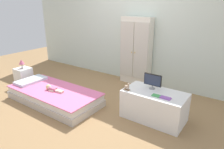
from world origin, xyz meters
The scene contains 13 objects.
ground_plane centered at (0.00, 0.00, -0.01)m, with size 10.00×10.00×0.02m, color #99754C.
back_wall centered at (0.00, 1.57, 1.35)m, with size 6.40×0.05×2.70m, color silver.
bed centered at (-0.60, -0.34, 0.12)m, with size 1.81×0.84×0.25m.
pillow centered at (-1.31, -0.34, 0.27)m, with size 0.32×0.60×0.05m, color silver.
doll centered at (-0.61, -0.38, 0.29)m, with size 0.39×0.14×0.10m.
nightstand centered at (-1.76, -0.22, 0.21)m, with size 0.30×0.30×0.43m, color white.
table_lamp centered at (-1.76, -0.22, 0.56)m, with size 0.12×0.12×0.20m.
wardrobe centered at (0.16, 1.41, 0.75)m, with size 0.70×0.26×1.50m.
tv_stand centered at (1.19, 0.19, 0.23)m, with size 0.97×0.54×0.47m, color white.
tv_monitor centered at (1.09, 0.28, 0.61)m, with size 0.29×0.10×0.25m.
rocking_horse_toy centered at (0.79, 0.01, 0.53)m, with size 0.10×0.04×0.12m.
book_green centered at (1.26, 0.07, 0.48)m, with size 0.13×0.09×0.01m, color #429E51.
book_purple centered at (1.40, 0.07, 0.48)m, with size 0.16×0.08×0.02m, color #8E51B2.
Camera 1 is at (2.31, -2.56, 1.78)m, focal length 32.60 mm.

